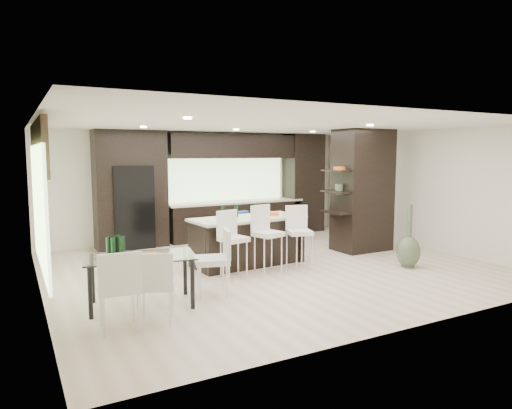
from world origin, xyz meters
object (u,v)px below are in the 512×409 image
dining_table (141,281)px  chair_end (212,265)px  kitchen_island (248,241)px  stool_mid (268,246)px  stool_right (299,244)px  floor_vase (409,236)px  bench (259,242)px  chair_near (156,289)px  stool_left (234,251)px  chair_far (119,293)px

dining_table → chair_end: chair_end is taller
kitchen_island → chair_end: bearing=-137.3°
kitchen_island → dining_table: kitchen_island is taller
stool_mid → stool_right: size_ratio=1.04×
stool_right → floor_vase: (1.89, -0.91, 0.13)m
bench → floor_vase: (1.99, -2.34, 0.33)m
stool_mid → bench: bearing=52.4°
floor_vase → dining_table: 5.07m
chair_end → dining_table: bearing=106.6°
kitchen_island → stool_mid: bearing=-94.4°
stool_mid → chair_near: size_ratio=1.13×
stool_left → chair_end: bearing=-147.2°
kitchen_island → stool_left: stool_left is taller
dining_table → chair_far: size_ratio=1.61×
stool_left → floor_vase: 3.39m
chair_far → dining_table: bearing=62.8°
floor_vase → chair_end: 3.98m
dining_table → chair_far: chair_far is taller
stool_left → stool_mid: 0.69m
stool_left → stool_right: 1.37m
kitchen_island → dining_table: (-2.48, -1.49, -0.10)m
stool_left → chair_far: bearing=-159.3°
kitchen_island → dining_table: 2.89m
kitchen_island → stool_left: 1.05m
kitchen_island → chair_far: bearing=-147.0°
stool_mid → floor_vase: size_ratio=0.82×
stool_left → floor_vase: bearing=-27.7°
chair_end → stool_left: bearing=-28.5°
stool_left → floor_vase: size_ratio=0.78×
chair_far → chair_end: chair_end is taller
stool_right → chair_near: 3.48m
stool_left → chair_far: (-2.26, -1.46, -0.01)m
bench → floor_vase: 3.08m
chair_end → kitchen_island: bearing=-26.4°
kitchen_island → chair_near: 3.34m
bench → chair_end: bearing=-152.0°
kitchen_island → chair_end: size_ratio=2.38×
stool_left → chair_near: stool_left is taller
bench → dining_table: size_ratio=0.96×
kitchen_island → stool_mid: 0.80m
bench → chair_near: chair_near is taller
bench → chair_near: bearing=-156.0°
kitchen_island → stool_right: size_ratio=2.32×
floor_vase → chair_far: size_ratio=1.30×
chair_near → chair_end: 1.32m
chair_near → chair_end: chair_end is taller
chair_far → chair_end: size_ratio=1.00×
stool_right → chair_far: bearing=-142.1°
stool_right → floor_vase: floor_vase is taller
stool_mid → floor_vase: (2.58, -0.90, 0.11)m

